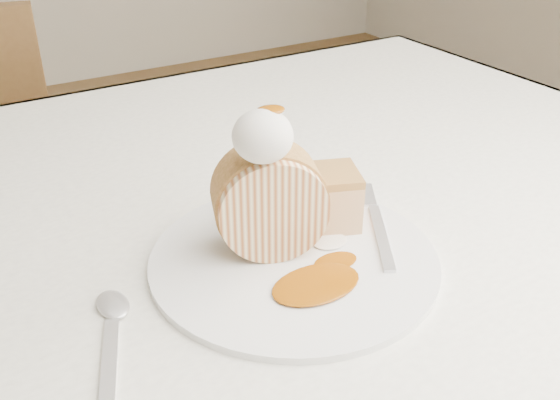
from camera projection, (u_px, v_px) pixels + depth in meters
table at (197, 265)px, 0.77m from camera, size 1.40×0.90×0.75m
plate at (294, 259)px, 0.62m from camera, size 0.37×0.37×0.01m
roulade_slice at (270, 201)px, 0.61m from camera, size 0.12×0.09×0.11m
cake_chunk at (327, 201)px, 0.66m from camera, size 0.08×0.08×0.05m
whipped_cream at (263, 136)px, 0.55m from camera, size 0.06×0.06×0.05m
caramel_drizzle at (270, 104)px, 0.54m from camera, size 0.03×0.02×0.01m
caramel_pool at (316, 284)px, 0.57m from camera, size 0.10×0.09×0.00m
fork at (381, 237)px, 0.64m from camera, size 0.11×0.16×0.00m
spoon at (109, 375)px, 0.49m from camera, size 0.08×0.16×0.00m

